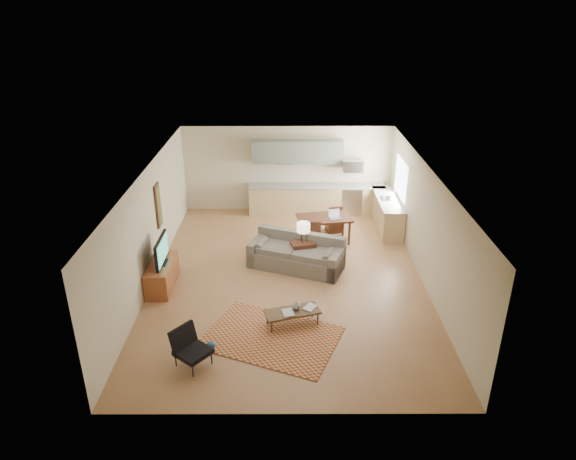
{
  "coord_description": "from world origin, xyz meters",
  "views": [
    {
      "loc": [
        -0.03,
        -10.93,
        6.24
      ],
      "look_at": [
        0.0,
        0.3,
        1.15
      ],
      "focal_mm": 32.0,
      "sensor_mm": 36.0,
      "label": 1
    }
  ],
  "objects_px": {
    "coffee_table": "(293,318)",
    "armchair": "(193,349)",
    "dining_table": "(324,229)",
    "console_table": "(303,254)",
    "sofa": "(296,253)",
    "tv_credenza": "(162,275)"
  },
  "relations": [
    {
      "from": "coffee_table",
      "to": "dining_table",
      "type": "relative_size",
      "value": 0.78
    },
    {
      "from": "coffee_table",
      "to": "armchair",
      "type": "distance_m",
      "value": 2.26
    },
    {
      "from": "coffee_table",
      "to": "dining_table",
      "type": "distance_m",
      "value": 4.14
    },
    {
      "from": "sofa",
      "to": "dining_table",
      "type": "xyz_separation_m",
      "value": [
        0.8,
        1.53,
        -0.05
      ]
    },
    {
      "from": "sofa",
      "to": "coffee_table",
      "type": "bearing_deg",
      "value": -71.47
    },
    {
      "from": "sofa",
      "to": "armchair",
      "type": "xyz_separation_m",
      "value": [
        -1.96,
        -3.79,
        -0.05
      ]
    },
    {
      "from": "console_table",
      "to": "sofa",
      "type": "bearing_deg",
      "value": -168.2
    },
    {
      "from": "coffee_table",
      "to": "console_table",
      "type": "xyz_separation_m",
      "value": [
        0.29,
        2.59,
        0.17
      ]
    },
    {
      "from": "tv_credenza",
      "to": "armchair",
      "type": "bearing_deg",
      "value": -67.08
    },
    {
      "from": "sofa",
      "to": "tv_credenza",
      "type": "relative_size",
      "value": 1.77
    },
    {
      "from": "armchair",
      "to": "tv_credenza",
      "type": "height_order",
      "value": "armchair"
    },
    {
      "from": "sofa",
      "to": "dining_table",
      "type": "height_order",
      "value": "sofa"
    },
    {
      "from": "armchair",
      "to": "console_table",
      "type": "xyz_separation_m",
      "value": [
        2.14,
        3.87,
        -0.03
      ]
    },
    {
      "from": "console_table",
      "to": "armchair",
      "type": "bearing_deg",
      "value": -132.97
    },
    {
      "from": "tv_credenza",
      "to": "console_table",
      "type": "bearing_deg",
      "value": 16.93
    },
    {
      "from": "sofa",
      "to": "console_table",
      "type": "height_order",
      "value": "sofa"
    },
    {
      "from": "dining_table",
      "to": "tv_credenza",
      "type": "bearing_deg",
      "value": -157.8
    },
    {
      "from": "tv_credenza",
      "to": "coffee_table",
      "type": "bearing_deg",
      "value": -27.19
    },
    {
      "from": "sofa",
      "to": "armchair",
      "type": "height_order",
      "value": "sofa"
    },
    {
      "from": "dining_table",
      "to": "coffee_table",
      "type": "bearing_deg",
      "value": -112.43
    },
    {
      "from": "sofa",
      "to": "tv_credenza",
      "type": "height_order",
      "value": "sofa"
    },
    {
      "from": "coffee_table",
      "to": "armchair",
      "type": "xyz_separation_m",
      "value": [
        -1.85,
        -1.28,
        0.2
      ]
    }
  ]
}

